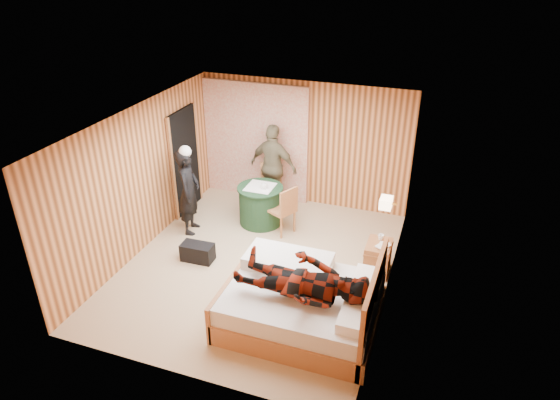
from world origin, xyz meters
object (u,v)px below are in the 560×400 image
(chair_far, at_px, (271,182))
(chair_near, at_px, (285,207))
(man_on_bed, at_px, (302,273))
(woman_standing, at_px, (189,192))
(duffel_bag, at_px, (198,252))
(wall_lamp, at_px, (386,203))
(round_table, at_px, (260,205))
(man_at_table, at_px, (273,167))
(bed, at_px, (304,303))
(nightstand, at_px, (378,257))

(chair_far, relative_size, chair_near, 1.00)
(man_on_bed, bearing_deg, woman_standing, 144.57)
(duffel_bag, relative_size, woman_standing, 0.34)
(wall_lamp, height_order, round_table, wall_lamp)
(man_at_table, bearing_deg, bed, 127.42)
(wall_lamp, bearing_deg, nightstand, 129.59)
(bed, xyz_separation_m, chair_near, (-1.05, 2.20, 0.21))
(round_table, relative_size, chair_far, 0.92)
(wall_lamp, bearing_deg, duffel_bag, -167.85)
(wall_lamp, relative_size, man_on_bed, 0.15)
(round_table, bearing_deg, wall_lamp, -20.48)
(wall_lamp, xyz_separation_m, round_table, (-2.41, 0.90, -0.92))
(bed, height_order, duffel_bag, bed)
(bed, height_order, chair_far, bed)
(chair_far, bearing_deg, man_on_bed, -85.84)
(chair_far, bearing_deg, wall_lamp, -55.34)
(nightstand, bearing_deg, woman_standing, 177.53)
(duffel_bag, bearing_deg, wall_lamp, 10.14)
(chair_far, relative_size, woman_standing, 0.58)
(round_table, relative_size, woman_standing, 0.54)
(duffel_bag, distance_m, man_on_bed, 2.59)
(wall_lamp, height_order, duffel_bag, wall_lamp)
(chair_far, relative_size, man_on_bed, 0.53)
(wall_lamp, relative_size, duffel_bag, 0.48)
(wall_lamp, height_order, man_at_table, man_at_table)
(woman_standing, xyz_separation_m, man_at_table, (1.10, 1.42, 0.06))
(man_at_table, bearing_deg, duffel_bag, 86.90)
(bed, bearing_deg, chair_far, 117.92)
(chair_near, distance_m, man_on_bed, 2.70)
(nightstand, relative_size, chair_near, 0.59)
(duffel_bag, bearing_deg, man_at_table, 74.59)
(duffel_bag, bearing_deg, bed, -24.38)
(wall_lamp, distance_m, woman_standing, 3.55)
(duffel_bag, bearing_deg, chair_far, 75.10)
(bed, height_order, man_at_table, man_at_table)
(wall_lamp, distance_m, nightstand, 1.03)
(woman_standing, bearing_deg, bed, -134.95)
(bed, xyz_separation_m, round_table, (-1.61, 2.42, 0.05))
(chair_far, bearing_deg, man_at_table, 32.20)
(woman_standing, bearing_deg, chair_far, -50.46)
(round_table, bearing_deg, chair_near, -21.43)
(man_at_table, bearing_deg, chair_near, 130.91)
(nightstand, xyz_separation_m, man_at_table, (-2.37, 1.57, 0.59))
(chair_near, bearing_deg, duffel_bag, -13.30)
(duffel_bag, bearing_deg, chair_near, 48.32)
(bed, height_order, nightstand, bed)
(duffel_bag, relative_size, man_at_table, 0.31)
(woman_standing, bearing_deg, chair_near, -86.38)
(nightstand, distance_m, chair_far, 2.85)
(bed, distance_m, man_on_bed, 0.71)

